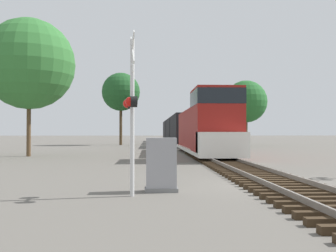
{
  "coord_description": "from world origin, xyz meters",
  "views": [
    {
      "loc": [
        -4.24,
        -13.0,
        1.78
      ],
      "look_at": [
        -3.51,
        2.19,
        2.02
      ],
      "focal_mm": 42.0,
      "sensor_mm": 36.0,
      "label": 1
    }
  ],
  "objects_px": {
    "freight_train": "(182,130)",
    "crossing_signal_near": "(131,106)",
    "tree_far_right": "(29,64)",
    "tree_mid_background": "(246,102)",
    "relay_cabinet": "(161,165)",
    "tree_deep_background": "(121,92)"
  },
  "relations": [
    {
      "from": "tree_far_right",
      "to": "tree_deep_background",
      "type": "bearing_deg",
      "value": 79.06
    },
    {
      "from": "freight_train",
      "to": "crossing_signal_near",
      "type": "relative_size",
      "value": 13.33
    },
    {
      "from": "relay_cabinet",
      "to": "tree_mid_background",
      "type": "distance_m",
      "value": 40.79
    },
    {
      "from": "tree_deep_background",
      "to": "tree_far_right",
      "type": "bearing_deg",
      "value": -100.94
    },
    {
      "from": "freight_train",
      "to": "tree_far_right",
      "type": "xyz_separation_m",
      "value": [
        -13.12,
        -22.03,
        4.81
      ]
    },
    {
      "from": "relay_cabinet",
      "to": "tree_far_right",
      "type": "xyz_separation_m",
      "value": [
        -9.24,
        17.59,
        6.03
      ]
    },
    {
      "from": "freight_train",
      "to": "tree_deep_background",
      "type": "xyz_separation_m",
      "value": [
        -8.2,
        3.44,
        5.37
      ]
    },
    {
      "from": "relay_cabinet",
      "to": "tree_deep_background",
      "type": "xyz_separation_m",
      "value": [
        -4.32,
        43.07,
        6.6
      ]
    },
    {
      "from": "freight_train",
      "to": "tree_mid_background",
      "type": "distance_m",
      "value": 9.17
    },
    {
      "from": "crossing_signal_near",
      "to": "tree_mid_background",
      "type": "bearing_deg",
      "value": 153.34
    },
    {
      "from": "freight_train",
      "to": "relay_cabinet",
      "type": "xyz_separation_m",
      "value": [
        -3.88,
        -39.62,
        -1.22
      ]
    },
    {
      "from": "tree_mid_background",
      "to": "freight_train",
      "type": "bearing_deg",
      "value": 173.03
    },
    {
      "from": "tree_far_right",
      "to": "tree_mid_background",
      "type": "relative_size",
      "value": 1.2
    },
    {
      "from": "crossing_signal_near",
      "to": "tree_deep_background",
      "type": "relative_size",
      "value": 0.45
    },
    {
      "from": "crossing_signal_near",
      "to": "tree_deep_background",
      "type": "height_order",
      "value": "tree_deep_background"
    },
    {
      "from": "relay_cabinet",
      "to": "tree_far_right",
      "type": "relative_size",
      "value": 0.16
    },
    {
      "from": "crossing_signal_near",
      "to": "relay_cabinet",
      "type": "bearing_deg",
      "value": 126.05
    },
    {
      "from": "freight_train",
      "to": "relay_cabinet",
      "type": "height_order",
      "value": "freight_train"
    },
    {
      "from": "freight_train",
      "to": "tree_deep_background",
      "type": "height_order",
      "value": "tree_deep_background"
    },
    {
      "from": "relay_cabinet",
      "to": "tree_mid_background",
      "type": "relative_size",
      "value": 0.19
    },
    {
      "from": "tree_far_right",
      "to": "tree_mid_background",
      "type": "bearing_deg",
      "value": 44.43
    },
    {
      "from": "crossing_signal_near",
      "to": "tree_far_right",
      "type": "xyz_separation_m",
      "value": [
        -8.39,
        18.43,
        4.31
      ]
    }
  ]
}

